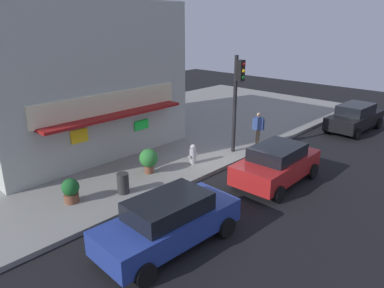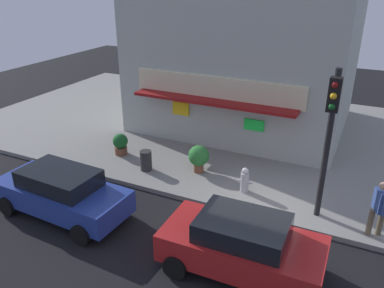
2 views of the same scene
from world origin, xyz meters
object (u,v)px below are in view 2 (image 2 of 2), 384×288
(traffic_light, at_px, (330,127))
(fire_hydrant, at_px, (245,180))
(trash_can, at_px, (146,160))
(potted_plant_by_doorway, at_px, (199,157))
(parked_car_blue, at_px, (61,192))
(potted_plant_by_window, at_px, (120,144))
(parked_car_red, at_px, (242,244))
(pedestrian, at_px, (379,206))

(traffic_light, relative_size, fire_hydrant, 5.12)
(fire_hydrant, height_order, trash_can, fire_hydrant)
(potted_plant_by_doorway, distance_m, parked_car_blue, 5.08)
(potted_plant_by_doorway, height_order, parked_car_blue, parked_car_blue)
(potted_plant_by_doorway, xyz_separation_m, potted_plant_by_window, (-3.59, 0.02, -0.15))
(fire_hydrant, distance_m, parked_car_red, 3.77)
(fire_hydrant, distance_m, trash_can, 3.92)
(trash_can, height_order, pedestrian, pedestrian)
(trash_can, distance_m, potted_plant_by_doorway, 2.04)
(potted_plant_by_doorway, relative_size, parked_car_red, 0.26)
(traffic_light, bearing_deg, potted_plant_by_doorway, 166.31)
(fire_hydrant, distance_m, potted_plant_by_window, 5.67)
(traffic_light, relative_size, potted_plant_by_window, 5.18)
(potted_plant_by_doorway, xyz_separation_m, parked_car_blue, (-2.82, -4.23, 0.02))
(pedestrian, bearing_deg, parked_car_red, -136.36)
(trash_can, bearing_deg, parked_car_red, -34.76)
(traffic_light, bearing_deg, pedestrian, -7.64)
(parked_car_blue, height_order, parked_car_red, parked_car_red)
(fire_hydrant, height_order, potted_plant_by_window, fire_hydrant)
(fire_hydrant, distance_m, pedestrian, 4.25)
(trash_can, bearing_deg, pedestrian, -4.23)
(traffic_light, relative_size, potted_plant_by_doorway, 4.35)
(traffic_light, height_order, fire_hydrant, traffic_light)
(pedestrian, height_order, parked_car_blue, pedestrian)
(potted_plant_by_doorway, bearing_deg, trash_can, -158.77)
(potted_plant_by_window, bearing_deg, fire_hydrant, -6.65)
(potted_plant_by_window, distance_m, parked_car_blue, 4.32)
(fire_hydrant, bearing_deg, potted_plant_by_doorway, 162.66)
(traffic_light, height_order, parked_car_red, traffic_light)
(fire_hydrant, bearing_deg, parked_car_red, -72.70)
(traffic_light, relative_size, pedestrian, 2.71)
(parked_car_red, bearing_deg, parked_car_blue, 179.99)
(fire_hydrant, relative_size, trash_can, 1.15)
(traffic_light, distance_m, parked_car_red, 4.14)
(trash_can, bearing_deg, fire_hydrant, 1.41)
(fire_hydrant, bearing_deg, potted_plant_by_window, 173.35)
(pedestrian, bearing_deg, traffic_light, 172.36)
(potted_plant_by_doorway, distance_m, parked_car_red, 5.28)
(fire_hydrant, xyz_separation_m, potted_plant_by_doorway, (-2.04, 0.64, 0.19))
(traffic_light, bearing_deg, parked_car_red, -114.13)
(pedestrian, height_order, potted_plant_by_doorway, pedestrian)
(traffic_light, distance_m, trash_can, 6.96)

